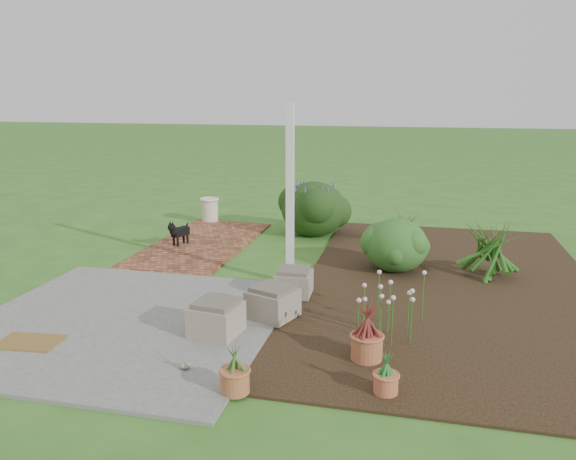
% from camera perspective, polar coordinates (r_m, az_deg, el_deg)
% --- Properties ---
extents(ground, '(80.00, 80.00, 0.00)m').
position_cam_1_polar(ground, '(7.98, -2.07, -5.47)').
color(ground, '#336620').
rests_on(ground, ground).
extents(concrete_patio, '(3.50, 3.50, 0.04)m').
position_cam_1_polar(concrete_patio, '(6.92, -16.22, -8.95)').
color(concrete_patio, '#5F5F5C').
rests_on(concrete_patio, ground).
extents(brick_path, '(1.60, 3.50, 0.04)m').
position_cam_1_polar(brick_path, '(10.09, -8.76, -1.40)').
color(brick_path, brown).
rests_on(brick_path, ground).
extents(garden_bed, '(4.00, 7.00, 0.03)m').
position_cam_1_polar(garden_bed, '(8.20, 16.07, -5.38)').
color(garden_bed, black).
rests_on(garden_bed, ground).
extents(veranda_post, '(0.10, 0.10, 2.50)m').
position_cam_1_polar(veranda_post, '(7.68, 0.21, 3.43)').
color(veranda_post, white).
rests_on(veranda_post, ground).
extents(stone_trough_near, '(0.55, 0.55, 0.33)m').
position_cam_1_polar(stone_trough_near, '(6.28, -7.29, -9.01)').
color(stone_trough_near, gray).
rests_on(stone_trough_near, concrete_patio).
extents(stone_trough_mid, '(0.63, 0.63, 0.33)m').
position_cam_1_polar(stone_trough_mid, '(6.68, -1.56, -7.48)').
color(stone_trough_mid, gray).
rests_on(stone_trough_mid, concrete_patio).
extents(stone_trough_far, '(0.48, 0.48, 0.30)m').
position_cam_1_polar(stone_trough_far, '(7.40, 0.60, -5.45)').
color(stone_trough_far, gray).
rests_on(stone_trough_far, concrete_patio).
extents(coir_doormat, '(0.68, 0.48, 0.02)m').
position_cam_1_polar(coir_doormat, '(6.67, -24.75, -10.29)').
color(coir_doormat, brown).
rests_on(coir_doormat, concrete_patio).
extents(black_dog, '(0.27, 0.46, 0.41)m').
position_cam_1_polar(black_dog, '(9.95, -11.06, -0.13)').
color(black_dog, black).
rests_on(black_dog, brick_path).
extents(cream_ceramic_urn, '(0.40, 0.40, 0.46)m').
position_cam_1_polar(cream_ceramic_urn, '(11.78, -7.95, 2.05)').
color(cream_ceramic_urn, beige).
rests_on(cream_ceramic_urn, brick_path).
extents(evergreen_shrub, '(1.07, 1.07, 0.80)m').
position_cam_1_polar(evergreen_shrub, '(8.54, 10.93, -1.41)').
color(evergreen_shrub, '#113714').
rests_on(evergreen_shrub, garden_bed).
extents(agapanthus_clump_back, '(1.42, 1.42, 0.97)m').
position_cam_1_polar(agapanthus_clump_back, '(8.59, 19.83, -1.33)').
color(agapanthus_clump_back, '#194212').
rests_on(agapanthus_clump_back, garden_bed).
extents(agapanthus_clump_front, '(0.90, 0.90, 0.69)m').
position_cam_1_polar(agapanthus_clump_front, '(10.03, 11.82, 0.47)').
color(agapanthus_clump_front, '#13421B').
rests_on(agapanthus_clump_front, garden_bed).
extents(pink_flower_patch, '(1.10, 1.10, 0.61)m').
position_cam_1_polar(pink_flower_patch, '(6.31, 10.16, -7.74)').
color(pink_flower_patch, '#113D0F').
rests_on(pink_flower_patch, garden_bed).
extents(terracotta_pot_bronze, '(0.37, 0.37, 0.26)m').
position_cam_1_polar(terracotta_pot_bronze, '(5.77, 8.00, -11.67)').
color(terracotta_pot_bronze, '#A65C38').
rests_on(terracotta_pot_bronze, garden_bed).
extents(terracotta_pot_small_left, '(0.27, 0.27, 0.18)m').
position_cam_1_polar(terracotta_pot_small_left, '(5.22, 9.91, -15.08)').
color(terracotta_pot_small_left, '#B4603D').
rests_on(terracotta_pot_small_left, garden_bed).
extents(terracotta_pot_small_right, '(0.30, 0.30, 0.22)m').
position_cam_1_polar(terracotta_pot_small_right, '(5.17, -5.41, -15.01)').
color(terracotta_pot_small_right, '#A15B36').
rests_on(terracotta_pot_small_right, garden_bed).
extents(purple_flowering_bush, '(1.55, 1.55, 1.05)m').
position_cam_1_polar(purple_flowering_bush, '(10.62, 2.65, 2.29)').
color(purple_flowering_bush, black).
rests_on(purple_flowering_bush, ground).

